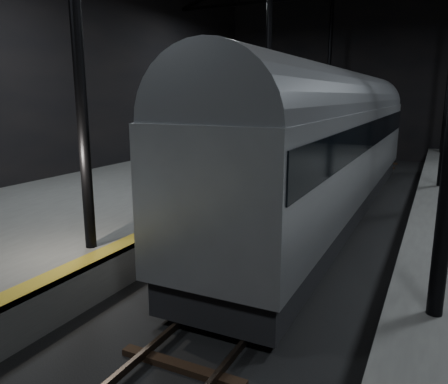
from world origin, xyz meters
The scene contains 6 objects.
ground centered at (0.00, 0.00, 0.00)m, with size 44.00×44.00×0.00m, color black.
platform_left centered at (-7.50, 0.00, 0.50)m, with size 9.00×43.80×1.00m, color #4F4F4C.
tactile_strip centered at (-3.25, 0.00, 1.00)m, with size 0.50×43.80×0.01m, color olive.
track centered at (0.00, 0.00, 0.07)m, with size 2.40×43.00×0.24m.
train centered at (0.00, 4.94, 3.04)m, with size 3.05×20.39×5.45m.
woman centered at (-3.80, -1.85, 1.91)m, with size 0.67×0.44×1.83m, color tan.
Camera 1 is at (3.60, -11.65, 4.62)m, focal length 35.00 mm.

